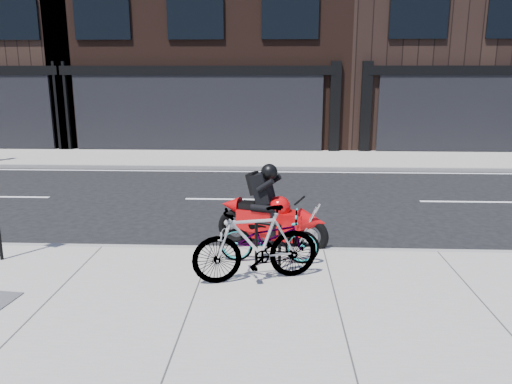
{
  "coord_description": "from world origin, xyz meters",
  "views": [
    {
      "loc": [
        1.15,
        -10.41,
        3.22
      ],
      "look_at": [
        0.75,
        -0.86,
        0.9
      ],
      "focal_mm": 35.0,
      "sensor_mm": 36.0,
      "label": 1
    }
  ],
  "objects_px": {
    "bicycle_front": "(269,237)",
    "motorcycle": "(276,215)",
    "bicycle_rear": "(256,244)",
    "bike_rack": "(268,241)"
  },
  "relations": [
    {
      "from": "bicycle_front",
      "to": "motorcycle",
      "type": "bearing_deg",
      "value": -3.24
    },
    {
      "from": "bike_rack",
      "to": "bicycle_rear",
      "type": "bearing_deg",
      "value": -108.81
    },
    {
      "from": "bicycle_front",
      "to": "motorcycle",
      "type": "relative_size",
      "value": 0.79
    },
    {
      "from": "bicycle_rear",
      "to": "motorcycle",
      "type": "bearing_deg",
      "value": 154.59
    },
    {
      "from": "bike_rack",
      "to": "bicycle_front",
      "type": "xyz_separation_m",
      "value": [
        0.02,
        0.24,
        -0.01
      ]
    },
    {
      "from": "motorcycle",
      "to": "bicycle_front",
      "type": "bearing_deg",
      "value": -78.42
    },
    {
      "from": "motorcycle",
      "to": "bicycle_rear",
      "type": "bearing_deg",
      "value": -81.73
    },
    {
      "from": "bicycle_front",
      "to": "bicycle_rear",
      "type": "height_order",
      "value": "bicycle_rear"
    },
    {
      "from": "bicycle_rear",
      "to": "motorcycle",
      "type": "height_order",
      "value": "motorcycle"
    },
    {
      "from": "bicycle_front",
      "to": "bike_rack",
      "type": "bearing_deg",
      "value": 179.49
    }
  ]
}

